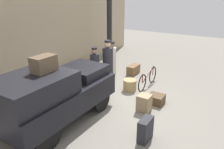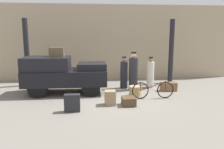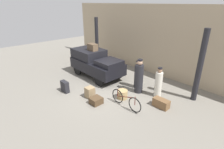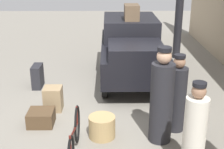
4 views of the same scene
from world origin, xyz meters
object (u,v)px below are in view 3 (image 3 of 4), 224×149
(bicycle, at_px, (126,100))
(porter_carrying_trunk, at_px, (138,76))
(wicker_basket, at_px, (122,94))
(trunk_on_truck_roof, at_px, (93,47))
(trunk_large_brown, at_px, (96,101))
(porter_standing_middle, at_px, (139,78))
(conductor_in_dark_uniform, at_px, (158,83))
(suitcase_tan_flat, at_px, (90,92))
(truck, at_px, (95,62))
(trunk_wicker_pale, at_px, (65,87))
(trunk_umber_medium, at_px, (161,103))

(bicycle, height_order, porter_carrying_trunk, porter_carrying_trunk)
(wicker_basket, xyz_separation_m, porter_carrying_trunk, (-0.28, 1.51, 0.52))
(trunk_on_truck_roof, bearing_deg, bicycle, -17.06)
(porter_carrying_trunk, distance_m, trunk_on_truck_roof, 3.49)
(trunk_large_brown, bearing_deg, porter_standing_middle, 75.39)
(conductor_in_dark_uniform, xyz_separation_m, trunk_on_truck_roof, (-4.59, -0.71, 1.19))
(wicker_basket, relative_size, trunk_on_truck_roof, 0.82)
(bicycle, height_order, porter_standing_middle, porter_standing_middle)
(trunk_large_brown, xyz_separation_m, suitcase_tan_flat, (-0.71, 0.15, 0.12))
(wicker_basket, bearing_deg, truck, 166.12)
(wicker_basket, distance_m, suitcase_tan_flat, 1.68)
(trunk_large_brown, height_order, suitcase_tan_flat, suitcase_tan_flat)
(trunk_wicker_pale, xyz_separation_m, trunk_on_truck_roof, (-0.87, 2.62, 1.61))
(suitcase_tan_flat, bearing_deg, porter_standing_middle, 59.65)
(wicker_basket, xyz_separation_m, trunk_large_brown, (-0.51, -1.31, -0.06))
(wicker_basket, height_order, trunk_umber_medium, wicker_basket)
(bicycle, xyz_separation_m, trunk_umber_medium, (1.13, 1.22, -0.16))
(wicker_basket, bearing_deg, trunk_wicker_pale, -145.21)
(trunk_umber_medium, xyz_separation_m, trunk_large_brown, (-2.32, -2.06, -0.05))
(trunk_large_brown, height_order, trunk_on_truck_roof, trunk_on_truck_roof)
(truck, height_order, suitcase_tan_flat, truck)
(porter_standing_middle, distance_m, trunk_on_truck_roof, 3.78)
(trunk_wicker_pale, height_order, suitcase_tan_flat, trunk_wicker_pale)
(bicycle, bearing_deg, porter_standing_middle, 108.94)
(bicycle, relative_size, conductor_in_dark_uniform, 1.13)
(wicker_basket, height_order, trunk_on_truck_roof, trunk_on_truck_roof)
(wicker_basket, height_order, conductor_in_dark_uniform, conductor_in_dark_uniform)
(porter_standing_middle, bearing_deg, trunk_umber_medium, -12.94)
(porter_carrying_trunk, bearing_deg, truck, -166.62)
(truck, bearing_deg, conductor_in_dark_uniform, 9.22)
(porter_carrying_trunk, distance_m, trunk_umber_medium, 2.29)
(conductor_in_dark_uniform, bearing_deg, porter_carrying_trunk, 179.94)
(truck, height_order, trunk_umber_medium, truck)
(trunk_wicker_pale, bearing_deg, trunk_on_truck_roof, 108.38)
(bicycle, distance_m, porter_standing_middle, 1.77)
(porter_carrying_trunk, height_order, trunk_large_brown, porter_carrying_trunk)
(porter_standing_middle, bearing_deg, trunk_large_brown, -104.61)
(conductor_in_dark_uniform, bearing_deg, truck, -170.78)
(porter_standing_middle, height_order, suitcase_tan_flat, porter_standing_middle)
(trunk_umber_medium, height_order, trunk_on_truck_roof, trunk_on_truck_roof)
(conductor_in_dark_uniform, xyz_separation_m, trunk_large_brown, (-1.60, -2.82, -0.57))
(bicycle, xyz_separation_m, wicker_basket, (-0.68, 0.47, -0.15))
(truck, bearing_deg, trunk_on_truck_roof, 180.00)
(truck, xyz_separation_m, porter_carrying_trunk, (2.97, 0.71, -0.22))
(trunk_umber_medium, relative_size, suitcase_tan_flat, 1.35)
(trunk_umber_medium, bearing_deg, porter_carrying_trunk, 159.83)
(truck, height_order, bicycle, truck)
(trunk_large_brown, bearing_deg, trunk_wicker_pale, -166.45)
(trunk_large_brown, bearing_deg, bicycle, 35.20)
(trunk_wicker_pale, distance_m, trunk_large_brown, 2.17)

